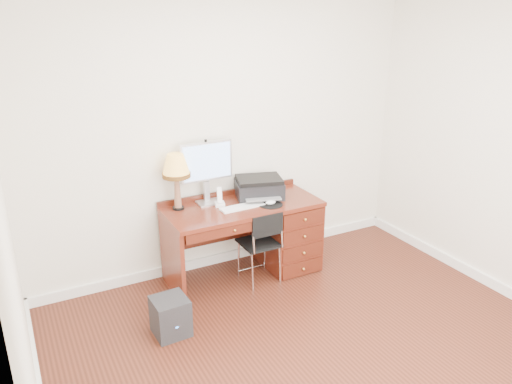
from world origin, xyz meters
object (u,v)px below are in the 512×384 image
leg_lamp (176,169)px  phone (220,201)px  printer (259,187)px  chair (262,240)px  equipment_box (171,316)px  monitor (207,165)px  desk (271,230)px

leg_lamp → phone: size_ratio=2.83×
printer → phone: printer is taller
leg_lamp → phone: leg_lamp is taller
chair → equipment_box: chair is taller
monitor → phone: monitor is taller
desk → equipment_box: 1.44m
desk → phone: size_ratio=8.01×
phone → equipment_box: size_ratio=0.58×
printer → phone: 0.46m
phone → leg_lamp: bearing=177.0°
desk → phone: (-0.53, 0.06, 0.39)m
equipment_box → desk: bearing=23.2°
leg_lamp → printer: bearing=-4.5°
phone → chair: 0.54m
printer → chair: (-0.15, -0.34, -0.40)m
monitor → desk: bearing=-21.4°
equipment_box → leg_lamp: bearing=62.1°
chair → equipment_box: (-1.05, -0.39, -0.29)m
monitor → printer: monitor is taller
phone → chair: bearing=-28.9°
printer → chair: printer is taller
desk → leg_lamp: bearing=169.0°
printer → phone: size_ratio=2.83×
equipment_box → chair: bearing=17.9°
printer → equipment_box: size_ratio=1.65×
desk → phone: bearing=173.6°
monitor → printer: (0.51, -0.10, -0.28)m
phone → equipment_box: bearing=-123.8°
monitor → chair: monitor is taller
leg_lamp → phone: (0.37, -0.12, -0.33)m
printer → equipment_box: bearing=-132.6°
desk → leg_lamp: 1.17m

